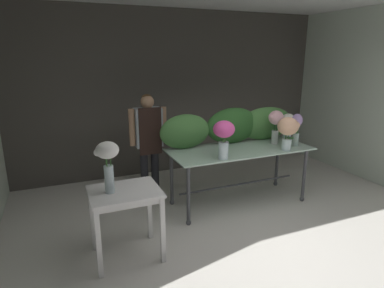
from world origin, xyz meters
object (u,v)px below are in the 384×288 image
object	(u,v)px
vase_peach_peonies	(288,129)
vase_ivory_tulips	(288,124)
florist	(149,135)
vase_lilac_roses	(296,127)
vase_blush_ranunculus	(276,122)
side_table_white	(125,200)
display_table_glass	(239,157)
vase_fuchsia_carnations	(224,135)
vase_white_roses_tall	(108,159)

from	to	relation	value
vase_peach_peonies	vase_ivory_tulips	world-z (taller)	vase_peach_peonies
florist	vase_lilac_roses	xyz separation A→B (m)	(1.99, -0.94, 0.15)
vase_ivory_tulips	vase_blush_ranunculus	bearing A→B (deg)	-160.73
side_table_white	vase_ivory_tulips	xyz separation A→B (m)	(2.75, 0.83, 0.43)
florist	vase_blush_ranunculus	world-z (taller)	florist
vase_lilac_roses	display_table_glass	bearing A→B (deg)	167.74
vase_fuchsia_carnations	vase_peach_peonies	size ratio (longest dim) A/B	1.07
vase_blush_ranunculus	vase_white_roses_tall	distance (m)	2.68
vase_blush_ranunculus	vase_lilac_roses	bearing A→B (deg)	-43.01
display_table_glass	vase_fuchsia_carnations	distance (m)	0.72
display_table_glass	side_table_white	distance (m)	1.94
vase_lilac_roses	vase_ivory_tulips	size ratio (longest dim) A/B	1.13
florist	vase_lilac_roses	world-z (taller)	florist
vase_peach_peonies	vase_ivory_tulips	distance (m)	0.59
vase_lilac_roses	vase_fuchsia_carnations	bearing A→B (deg)	-173.42
vase_blush_ranunculus	display_table_glass	bearing A→B (deg)	-177.82
florist	vase_blush_ranunculus	bearing A→B (deg)	-22.55
vase_blush_ranunculus	vase_peach_peonies	distance (m)	0.35
vase_lilac_roses	vase_blush_ranunculus	xyz separation A→B (m)	(-0.22, 0.21, 0.06)
vase_fuchsia_carnations	vase_blush_ranunculus	size ratio (longest dim) A/B	0.99
vase_peach_peonies	display_table_glass	bearing A→B (deg)	150.50
vase_fuchsia_carnations	side_table_white	bearing A→B (deg)	-165.13
vase_blush_ranunculus	vase_peach_peonies	size ratio (longest dim) A/B	1.08
vase_peach_peonies	vase_ivory_tulips	size ratio (longest dim) A/B	1.11
florist	vase_fuchsia_carnations	distance (m)	1.31
vase_lilac_roses	vase_ivory_tulips	xyz separation A→B (m)	(0.09, 0.32, -0.03)
florist	side_table_white	bearing A→B (deg)	-114.72
vase_white_roses_tall	vase_blush_ranunculus	bearing A→B (deg)	15.53
side_table_white	vase_white_roses_tall	xyz separation A→B (m)	(-0.15, -0.00, 0.47)
vase_fuchsia_carnations	vase_lilac_roses	world-z (taller)	vase_fuchsia_carnations
display_table_glass	vase_lilac_roses	bearing A→B (deg)	-12.26
display_table_glass	vase_lilac_roses	world-z (taller)	vase_lilac_roses
florist	vase_lilac_roses	bearing A→B (deg)	-25.31
side_table_white	display_table_glass	bearing A→B (deg)	20.93
vase_lilac_roses	vase_ivory_tulips	bearing A→B (deg)	73.36
florist	vase_ivory_tulips	size ratio (longest dim) A/B	3.76
vase_ivory_tulips	vase_white_roses_tall	xyz separation A→B (m)	(-2.90, -0.83, 0.04)
side_table_white	florist	distance (m)	1.63
vase_blush_ranunculus	vase_ivory_tulips	distance (m)	0.34
vase_fuchsia_carnations	vase_ivory_tulips	size ratio (longest dim) A/B	1.19
side_table_white	vase_blush_ranunculus	distance (m)	2.59
side_table_white	vase_ivory_tulips	bearing A→B (deg)	16.76
florist	vase_peach_peonies	xyz separation A→B (m)	(1.72, -1.08, 0.17)
vase_lilac_roses	side_table_white	bearing A→B (deg)	-169.09
florist	vase_white_roses_tall	world-z (taller)	florist
florist	vase_blush_ranunculus	distance (m)	1.92
display_table_glass	vase_fuchsia_carnations	bearing A→B (deg)	-143.46
vase_ivory_tulips	vase_white_roses_tall	size ratio (longest dim) A/B	0.78
vase_ivory_tulips	florist	bearing A→B (deg)	163.34
display_table_glass	vase_lilac_roses	size ratio (longest dim) A/B	4.32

